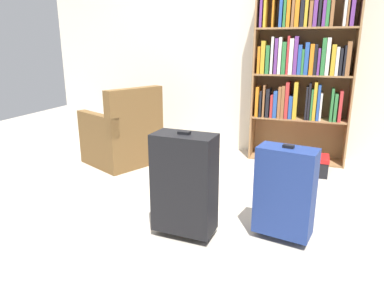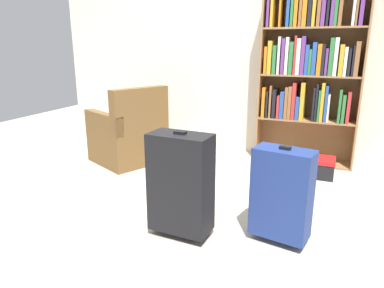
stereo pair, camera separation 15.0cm
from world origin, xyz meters
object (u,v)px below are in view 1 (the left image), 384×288
Objects in this scene: armchair at (123,137)px; mug at (168,163)px; storage_box at (305,163)px; suitcase_navy_blue at (285,192)px; bookshelf at (302,65)px; suitcase_black at (184,183)px.

armchair is 0.61m from mug.
storage_box is at bearing 9.47° from armchair.
armchair is 2.23m from suitcase_navy_blue.
mug is at bearing -150.67° from bookshelf.
suitcase_black is at bearing -46.22° from armchair.
bookshelf is 2.05m from suitcase_navy_blue.
suitcase_navy_blue is (1.37, -1.15, 0.32)m from mug.
storage_box is 1.84m from suitcase_black.
armchair is 1.81m from suitcase_black.
suitcase_black is (-0.78, -1.64, 0.30)m from storage_box.
armchair is 1.19× the size of suitcase_black.
suitcase_black reaches higher than suitcase_navy_blue.
suitcase_navy_blue is (-0.11, -1.46, 0.26)m from storage_box.
storage_box is at bearing -72.73° from bookshelf.
armchair is at bearing -157.56° from bookshelf.
bookshelf is 2.16× the size of armchair.
bookshelf is 4.25× the size of storage_box.
suitcase_black is (0.70, -1.33, 0.36)m from mug.
storage_box is 1.48m from suitcase_navy_blue.
bookshelf is 1.12m from storage_box.
armchair reaches higher than suitcase_black.
suitcase_navy_blue is at bearing -30.18° from armchair.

